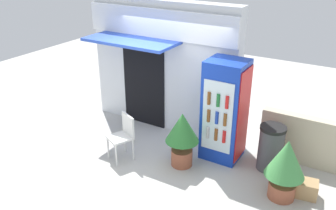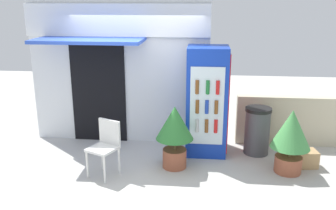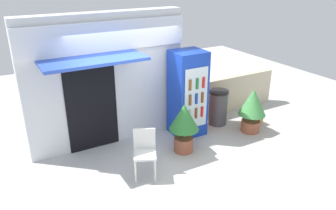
% 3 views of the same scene
% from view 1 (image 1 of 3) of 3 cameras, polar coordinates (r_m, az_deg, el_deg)
% --- Properties ---
extents(ground, '(16.00, 16.00, 0.00)m').
position_cam_1_polar(ground, '(7.28, -4.10, -8.22)').
color(ground, beige).
extents(storefront_building, '(3.50, 1.22, 2.86)m').
position_cam_1_polar(storefront_building, '(7.94, -0.90, 6.51)').
color(storefront_building, silver).
rests_on(storefront_building, ground).
extents(drink_cooler, '(0.75, 0.73, 1.99)m').
position_cam_1_polar(drink_cooler, '(6.92, 8.98, -0.90)').
color(drink_cooler, '#1438B2').
rests_on(drink_cooler, ground).
extents(plastic_chair, '(0.55, 0.56, 0.92)m').
position_cam_1_polar(plastic_chair, '(7.03, -7.06, -4.54)').
color(plastic_chair, silver).
rests_on(plastic_chair, ground).
extents(potted_plant_near_shop, '(0.63, 0.63, 1.09)m').
position_cam_1_polar(potted_plant_near_shop, '(6.70, 2.26, -4.51)').
color(potted_plant_near_shop, '#995138').
rests_on(potted_plant_near_shop, ground).
extents(potted_plant_curbside, '(0.65, 0.65, 1.08)m').
position_cam_1_polar(potted_plant_curbside, '(6.17, 18.13, -8.86)').
color(potted_plant_curbside, '#995138').
rests_on(potted_plant_curbside, ground).
extents(trash_bin, '(0.48, 0.48, 0.89)m').
position_cam_1_polar(trash_bin, '(6.97, 15.97, -6.53)').
color(trash_bin, '#47474C').
rests_on(trash_bin, ground).
extents(stone_boundary_wall, '(2.55, 0.22, 0.97)m').
position_cam_1_polar(stone_boundary_wall, '(7.30, 24.20, -6.01)').
color(stone_boundary_wall, beige).
rests_on(stone_boundary_wall, ground).
extents(cardboard_box, '(0.46, 0.35, 0.29)m').
position_cam_1_polar(cardboard_box, '(6.61, 20.77, -12.23)').
color(cardboard_box, tan).
rests_on(cardboard_box, ground).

